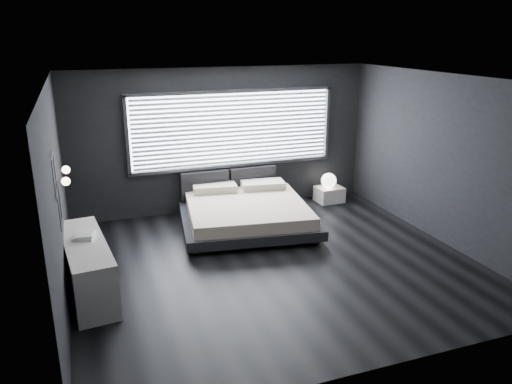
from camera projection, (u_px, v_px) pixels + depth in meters
name	position (u px, v px, depth m)	size (l,w,h in m)	color
room	(276.00, 176.00, 7.33)	(6.04, 6.00, 2.80)	black
window	(234.00, 129.00, 9.74)	(4.14, 0.09, 1.52)	white
headboard	(229.00, 182.00, 9.97)	(1.96, 0.16, 0.52)	black
sconce_near	(66.00, 181.00, 6.38)	(0.18, 0.11, 0.11)	silver
sconce_far	(66.00, 170.00, 6.91)	(0.18, 0.11, 0.11)	silver
wall_art_upper	(54.00, 175.00, 5.73)	(0.01, 0.48, 0.48)	#47474C
wall_art_lower	(60.00, 207.00, 6.10)	(0.01, 0.48, 0.48)	#47474C
bed	(246.00, 212.00, 9.12)	(2.64, 2.55, 0.61)	black
nightstand	(329.00, 194.00, 10.52)	(0.54, 0.45, 0.31)	white
orb_lamp	(329.00, 181.00, 10.38)	(0.32, 0.32, 0.32)	white
dresser	(87.00, 267.00, 6.78)	(0.72, 1.92, 0.75)	white
book_stack	(84.00, 235.00, 6.79)	(0.33, 0.39, 0.07)	white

